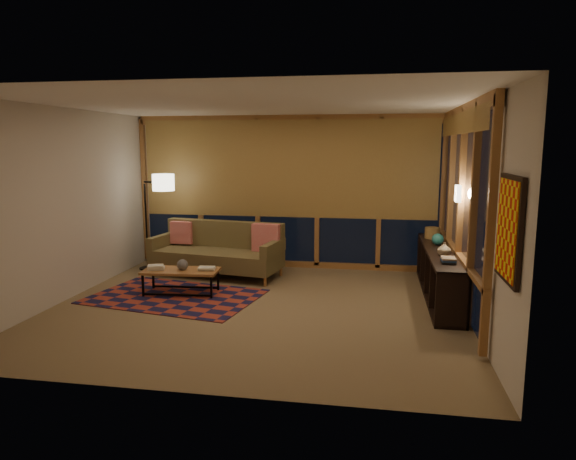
% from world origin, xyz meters
% --- Properties ---
extents(floor, '(5.50, 5.00, 0.01)m').
position_xyz_m(floor, '(0.00, 0.00, 0.00)').
color(floor, '#76614B').
rests_on(floor, ground).
extents(ceiling, '(5.50, 5.00, 0.01)m').
position_xyz_m(ceiling, '(0.00, 0.00, 2.70)').
color(ceiling, white).
rests_on(ceiling, walls).
extents(walls, '(5.51, 5.01, 2.70)m').
position_xyz_m(walls, '(0.00, 0.00, 1.35)').
color(walls, beige).
rests_on(walls, floor).
extents(window_wall_back, '(5.30, 0.16, 2.60)m').
position_xyz_m(window_wall_back, '(0.00, 2.43, 1.35)').
color(window_wall_back, olive).
rests_on(window_wall_back, walls).
extents(window_wall_right, '(0.16, 3.70, 2.60)m').
position_xyz_m(window_wall_right, '(2.68, 0.60, 1.35)').
color(window_wall_right, olive).
rests_on(window_wall_right, walls).
extents(wall_art, '(0.06, 0.74, 0.94)m').
position_xyz_m(wall_art, '(2.71, -1.85, 1.45)').
color(wall_art, red).
rests_on(wall_art, walls).
extents(wall_sconce, '(0.12, 0.18, 0.22)m').
position_xyz_m(wall_sconce, '(2.62, 0.45, 1.55)').
color(wall_sconce, '#FFF4D0').
rests_on(wall_sconce, walls).
extents(sofa, '(2.27, 1.21, 0.88)m').
position_xyz_m(sofa, '(-1.06, 1.56, 0.44)').
color(sofa, brown).
rests_on(sofa, floor).
extents(pillow_left, '(0.39, 0.14, 0.39)m').
position_xyz_m(pillow_left, '(-1.79, 1.88, 0.63)').
color(pillow_left, red).
rests_on(pillow_left, sofa).
extents(pillow_right, '(0.48, 0.21, 0.46)m').
position_xyz_m(pillow_right, '(-0.21, 1.62, 0.67)').
color(pillow_right, red).
rests_on(pillow_right, sofa).
extents(area_rug, '(2.59, 1.96, 0.01)m').
position_xyz_m(area_rug, '(-1.28, 0.27, 0.01)').
color(area_rug, maroon).
rests_on(area_rug, floor).
extents(coffee_table, '(1.14, 0.59, 0.37)m').
position_xyz_m(coffee_table, '(-1.24, 0.44, 0.18)').
color(coffee_table, olive).
rests_on(coffee_table, floor).
extents(book_stack_a, '(0.30, 0.27, 0.07)m').
position_xyz_m(book_stack_a, '(-1.61, 0.39, 0.40)').
color(book_stack_a, beige).
rests_on(book_stack_a, coffee_table).
extents(book_stack_b, '(0.28, 0.24, 0.05)m').
position_xyz_m(book_stack_b, '(-0.86, 0.49, 0.39)').
color(book_stack_b, beige).
rests_on(book_stack_b, coffee_table).
extents(ceramic_pot, '(0.17, 0.17, 0.16)m').
position_xyz_m(ceramic_pot, '(-1.21, 0.43, 0.45)').
color(ceramic_pot, black).
rests_on(ceramic_pot, coffee_table).
extents(floor_lamp, '(0.63, 0.48, 1.70)m').
position_xyz_m(floor_lamp, '(-2.42, 1.84, 0.85)').
color(floor_lamp, black).
rests_on(floor_lamp, floor).
extents(bookshelf, '(0.40, 2.79, 0.70)m').
position_xyz_m(bookshelf, '(2.49, 0.93, 0.35)').
color(bookshelf, black).
rests_on(bookshelf, floor).
extents(basket, '(0.30, 0.30, 0.18)m').
position_xyz_m(basket, '(2.47, 1.85, 0.79)').
color(basket, olive).
rests_on(basket, bookshelf).
extents(teal_bowl, '(0.22, 0.22, 0.18)m').
position_xyz_m(teal_bowl, '(2.49, 1.28, 0.79)').
color(teal_bowl, '#24736F').
rests_on(teal_bowl, bookshelf).
extents(vase, '(0.19, 0.19, 0.19)m').
position_xyz_m(vase, '(2.49, 0.52, 0.79)').
color(vase, tan).
rests_on(vase, bookshelf).
extents(shelf_book_stack, '(0.22, 0.26, 0.06)m').
position_xyz_m(shelf_book_stack, '(2.49, 0.08, 0.73)').
color(shelf_book_stack, beige).
rests_on(shelf_book_stack, bookshelf).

